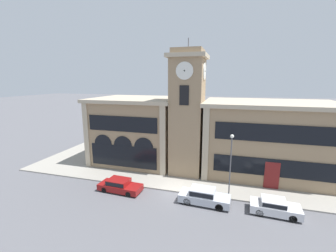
% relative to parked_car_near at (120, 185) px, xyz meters
% --- Properties ---
extents(ground_plane, '(300.00, 300.00, 0.00)m').
position_rel_parked_car_near_xyz_m(ground_plane, '(5.84, 1.32, -0.69)').
color(ground_plane, '#56565B').
extents(sidewalk_kerb, '(42.38, 15.07, 0.15)m').
position_rel_parked_car_near_xyz_m(sidewalk_kerb, '(5.84, 8.86, -0.61)').
color(sidewalk_kerb, gray).
rests_on(sidewalk_kerb, ground_plane).
extents(clock_tower, '(4.48, 4.48, 16.35)m').
position_rel_parked_car_near_xyz_m(clock_tower, '(5.84, 6.76, 6.94)').
color(clock_tower, '#937A5B').
rests_on(clock_tower, ground_plane).
extents(town_hall_left_wing, '(11.96, 10.22, 9.18)m').
position_rel_parked_car_near_xyz_m(town_hall_left_wing, '(-1.99, 9.60, 3.93)').
color(town_hall_left_wing, '#937A5B').
rests_on(town_hall_left_wing, ground_plane).
extents(town_hall_right_wing, '(15.70, 10.22, 9.09)m').
position_rel_parked_car_near_xyz_m(town_hall_right_wing, '(15.53, 9.61, 3.88)').
color(town_hall_right_wing, '#937A5B').
rests_on(town_hall_right_wing, ground_plane).
extents(parked_car_near, '(4.69, 2.11, 1.32)m').
position_rel_parked_car_near_xyz_m(parked_car_near, '(0.00, 0.00, 0.00)').
color(parked_car_near, maroon).
rests_on(parked_car_near, ground_plane).
extents(parked_car_mid, '(4.88, 2.12, 1.52)m').
position_rel_parked_car_near_xyz_m(parked_car_mid, '(8.92, 0.00, 0.10)').
color(parked_car_mid, '#B2B7C1').
rests_on(parked_car_mid, ground_plane).
extents(parked_car_far, '(4.25, 2.08, 1.38)m').
position_rel_parked_car_near_xyz_m(parked_car_far, '(15.12, -0.00, 0.04)').
color(parked_car_far, silver).
rests_on(parked_car_far, ground_plane).
extents(street_lamp, '(0.36, 0.36, 6.41)m').
position_rel_parked_car_near_xyz_m(street_lamp, '(11.20, 1.77, 3.61)').
color(street_lamp, '#4C4C51').
rests_on(street_lamp, sidewalk_kerb).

